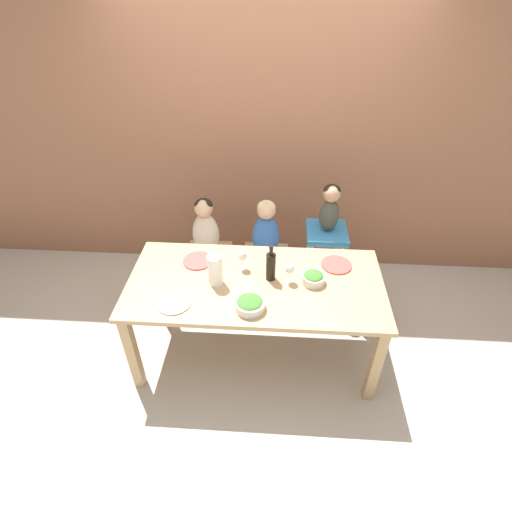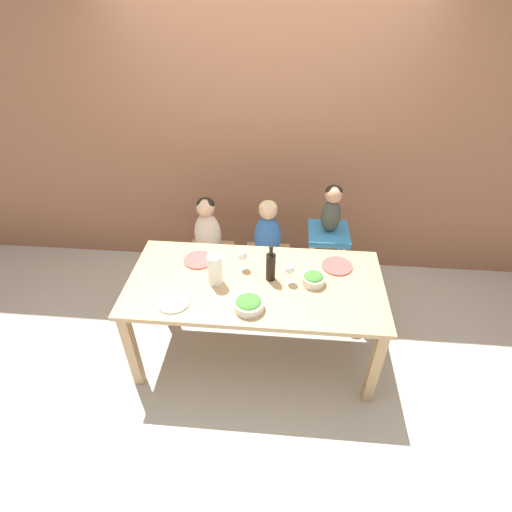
# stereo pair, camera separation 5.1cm
# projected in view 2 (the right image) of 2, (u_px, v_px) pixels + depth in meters

# --- Properties ---
(ground_plane) EXTENTS (14.00, 14.00, 0.00)m
(ground_plane) POSITION_uv_depth(u_px,v_px,m) (255.00, 350.00, 3.27)
(ground_plane) COLOR #BCB2A3
(wall_back) EXTENTS (10.00, 0.06, 2.70)m
(wall_back) POSITION_uv_depth(u_px,v_px,m) (268.00, 134.00, 3.45)
(wall_back) COLOR #8E5B42
(wall_back) RESTS_ON ground_plane
(dining_table) EXTENTS (1.81, 0.86, 0.74)m
(dining_table) POSITION_uv_depth(u_px,v_px,m) (255.00, 291.00, 2.88)
(dining_table) COLOR tan
(dining_table) RESTS_ON ground_plane
(chair_far_left) EXTENTS (0.40, 0.42, 0.46)m
(chair_far_left) POSITION_uv_depth(u_px,v_px,m) (210.00, 260.00, 3.60)
(chair_far_left) COLOR silver
(chair_far_left) RESTS_ON ground_plane
(chair_far_center) EXTENTS (0.40, 0.42, 0.46)m
(chair_far_center) POSITION_uv_depth(u_px,v_px,m) (267.00, 263.00, 3.57)
(chair_far_center) COLOR silver
(chair_far_center) RESTS_ON ground_plane
(chair_right_highchair) EXTENTS (0.34, 0.35, 0.76)m
(chair_right_highchair) POSITION_uv_depth(u_px,v_px,m) (327.00, 248.00, 3.41)
(chair_right_highchair) COLOR silver
(chair_right_highchair) RESTS_ON ground_plane
(person_child_left) EXTENTS (0.23, 0.18, 0.55)m
(person_child_left) POSITION_uv_depth(u_px,v_px,m) (207.00, 227.00, 3.39)
(person_child_left) COLOR beige
(person_child_left) RESTS_ON chair_far_left
(person_child_center) EXTENTS (0.23, 0.18, 0.55)m
(person_child_center) POSITION_uv_depth(u_px,v_px,m) (268.00, 230.00, 3.36)
(person_child_center) COLOR #3366B2
(person_child_center) RESTS_ON chair_far_center
(person_baby_right) EXTENTS (0.16, 0.14, 0.41)m
(person_baby_right) POSITION_uv_depth(u_px,v_px,m) (332.00, 207.00, 3.17)
(person_baby_right) COLOR #3D4238
(person_baby_right) RESTS_ON chair_right_highchair
(wine_bottle) EXTENTS (0.07, 0.07, 0.29)m
(wine_bottle) POSITION_uv_depth(u_px,v_px,m) (271.00, 266.00, 2.78)
(wine_bottle) COLOR black
(wine_bottle) RESTS_ON dining_table
(paper_towel_roll) EXTENTS (0.10, 0.10, 0.23)m
(paper_towel_roll) POSITION_uv_depth(u_px,v_px,m) (215.00, 269.00, 2.75)
(paper_towel_roll) COLOR white
(paper_towel_roll) RESTS_ON dining_table
(wine_glass_near) EXTENTS (0.07, 0.07, 0.16)m
(wine_glass_near) POSITION_uv_depth(u_px,v_px,m) (290.00, 269.00, 2.75)
(wine_glass_near) COLOR white
(wine_glass_near) RESTS_ON dining_table
(wine_glass_far) EXTENTS (0.07, 0.07, 0.16)m
(wine_glass_far) POSITION_uv_depth(u_px,v_px,m) (243.00, 256.00, 2.87)
(wine_glass_far) COLOR white
(wine_glass_far) RESTS_ON dining_table
(salad_bowl_large) EXTENTS (0.20, 0.20, 0.08)m
(salad_bowl_large) POSITION_uv_depth(u_px,v_px,m) (249.00, 304.00, 2.59)
(salad_bowl_large) COLOR silver
(salad_bowl_large) RESTS_ON dining_table
(salad_bowl_small) EXTENTS (0.16, 0.16, 0.08)m
(salad_bowl_small) POSITION_uv_depth(u_px,v_px,m) (313.00, 279.00, 2.78)
(salad_bowl_small) COLOR silver
(salad_bowl_small) RESTS_ON dining_table
(dinner_plate_front_left) EXTENTS (0.23, 0.23, 0.01)m
(dinner_plate_front_left) POSITION_uv_depth(u_px,v_px,m) (173.00, 302.00, 2.65)
(dinner_plate_front_left) COLOR silver
(dinner_plate_front_left) RESTS_ON dining_table
(dinner_plate_back_left) EXTENTS (0.23, 0.23, 0.01)m
(dinner_plate_back_left) POSITION_uv_depth(u_px,v_px,m) (199.00, 260.00, 3.01)
(dinner_plate_back_left) COLOR #D14C47
(dinner_plate_back_left) RESTS_ON dining_table
(dinner_plate_back_right) EXTENTS (0.23, 0.23, 0.01)m
(dinner_plate_back_right) POSITION_uv_depth(u_px,v_px,m) (337.00, 266.00, 2.95)
(dinner_plate_back_right) COLOR #D14C47
(dinner_plate_back_right) RESTS_ON dining_table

